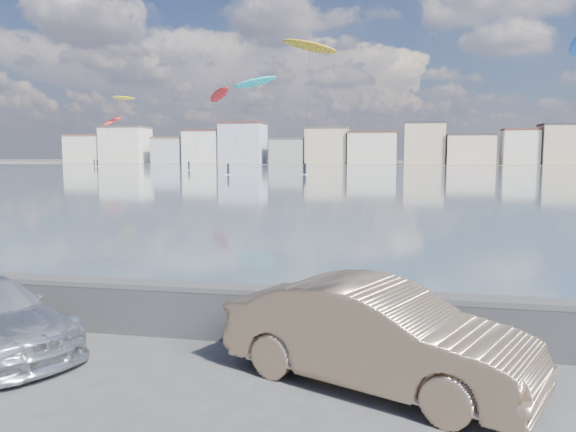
{
  "coord_description": "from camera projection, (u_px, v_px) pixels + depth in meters",
  "views": [
    {
      "loc": [
        3.21,
        -7.08,
        3.45
      ],
      "look_at": [
        1.0,
        4.0,
        2.2
      ],
      "focal_mm": 35.0,
      "sensor_mm": 36.0,
      "label": 1
    }
  ],
  "objects": [
    {
      "name": "kitesurfer_2",
      "position": [
        123.0,
        99.0,
        168.5
      ],
      "size": [
        8.5,
        13.91,
        21.31
      ],
      "color": "yellow",
      "rests_on": "ground"
    },
    {
      "name": "far_shore_strip",
      "position": [
        391.0,
        164.0,
        202.87
      ],
      "size": [
        500.0,
        60.0,
        0.0
      ],
      "primitive_type": "cube",
      "color": "#4C473D",
      "rests_on": "ground"
    },
    {
      "name": "kitesurfer_13",
      "position": [
        255.0,
        84.0,
        105.94
      ],
      "size": [
        8.24,
        16.64,
        18.76
      ],
      "color": "#19BFBF",
      "rests_on": "ground"
    },
    {
      "name": "ground",
      "position": [
        163.0,
        400.0,
        7.9
      ],
      "size": [
        700.0,
        700.0,
        0.0
      ],
      "primitive_type": "plane",
      "color": "#333335",
      "rests_on": "ground"
    },
    {
      "name": "car_champagne",
      "position": [
        377.0,
        335.0,
        8.35
      ],
      "size": [
        4.95,
        3.38,
        1.54
      ],
      "primitive_type": "imported",
      "rotation": [
        0.0,
        0.0,
        1.16
      ],
      "color": "#9F8263",
      "rests_on": "ground"
    },
    {
      "name": "far_buildings",
      "position": [
        395.0,
        147.0,
        188.3
      ],
      "size": [
        240.79,
        13.26,
        14.6
      ],
      "color": "beige",
      "rests_on": "ground"
    },
    {
      "name": "kitesurfer_15",
      "position": [
        310.0,
        47.0,
        108.23
      ],
      "size": [
        11.18,
        17.73,
        26.51
      ],
      "color": "#BF8C19",
      "rests_on": "ground"
    },
    {
      "name": "bay_water",
      "position": [
        381.0,
        174.0,
        97.1
      ],
      "size": [
        500.0,
        177.0,
        0.0
      ],
      "primitive_type": "cube",
      "color": "#3F535F",
      "rests_on": "ground"
    },
    {
      "name": "kitesurfer_4",
      "position": [
        219.0,
        95.0,
        130.79
      ],
      "size": [
        8.2,
        18.15,
        19.3
      ],
      "color": "red",
      "rests_on": "ground"
    },
    {
      "name": "kitesurfer_10",
      "position": [
        112.0,
        122.0,
        173.88
      ],
      "size": [
        4.48,
        13.8,
        15.63
      ],
      "color": "red",
      "rests_on": "ground"
    },
    {
      "name": "seawall",
      "position": [
        222.0,
        308.0,
        10.47
      ],
      "size": [
        400.0,
        0.36,
        1.08
      ],
      "color": "#28282B",
      "rests_on": "ground"
    }
  ]
}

